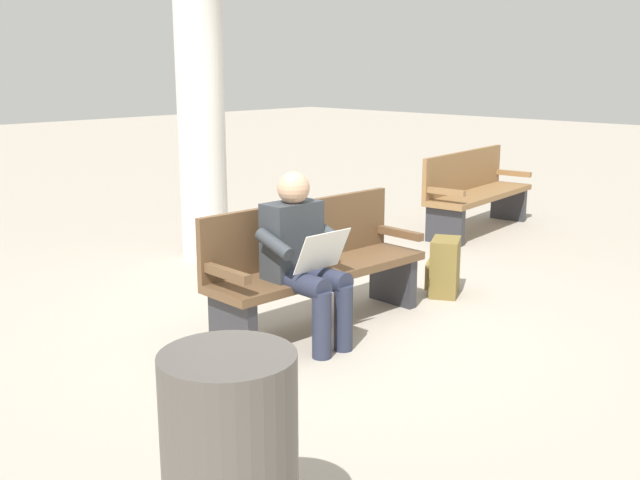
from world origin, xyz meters
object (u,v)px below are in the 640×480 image
support_pillar (200,75)px  trash_bin (230,467)px  backpack (444,267)px  bench_near (314,264)px  person_seated (303,254)px  bench_far (474,191)px

support_pillar → trash_bin: 5.03m
backpack → support_pillar: support_pillar is taller
bench_near → person_seated: bearing=36.3°
support_pillar → trash_bin: (2.87, 3.91, -1.34)m
bench_far → support_pillar: 3.42m
backpack → trash_bin: 3.79m
backpack → bench_near: bearing=-11.8°
support_pillar → bench_near: bearing=73.0°
bench_far → trash_bin: size_ratio=2.09×
support_pillar → trash_bin: bearing=53.7°
bench_near → support_pillar: size_ratio=0.51×
bench_near → backpack: bench_near is taller
person_seated → backpack: person_seated is taller
bench_far → support_pillar: support_pillar is taller
bench_near → support_pillar: 2.61m
person_seated → bench_far: person_seated is taller
bench_near → support_pillar: bearing=-104.7°
backpack → bench_far: bearing=-152.3°
backpack → bench_far: (-2.31, -1.21, 0.23)m
support_pillar → trash_bin: size_ratio=4.04×
backpack → person_seated: bearing=-1.6°
person_seated → support_pillar: 2.82m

